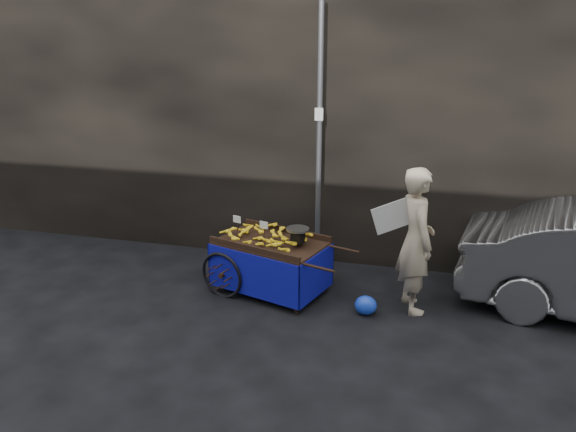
# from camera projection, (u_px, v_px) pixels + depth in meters

# --- Properties ---
(ground) EXTENTS (80.00, 80.00, 0.00)m
(ground) POSITION_uv_depth(u_px,v_px,m) (276.00, 303.00, 7.68)
(ground) COLOR black
(ground) RESTS_ON ground
(building_wall) EXTENTS (13.50, 2.00, 5.00)m
(building_wall) POSITION_uv_depth(u_px,v_px,m) (341.00, 96.00, 9.17)
(building_wall) COLOR black
(building_wall) RESTS_ON ground
(street_pole) EXTENTS (0.12, 0.10, 4.00)m
(street_pole) POSITION_uv_depth(u_px,v_px,m) (319.00, 141.00, 8.15)
(street_pole) COLOR slate
(street_pole) RESTS_ON ground
(banana_cart) EXTENTS (2.19, 1.45, 1.10)m
(banana_cart) POSITION_uv_depth(u_px,v_px,m) (268.00, 246.00, 7.83)
(banana_cart) COLOR black
(banana_cart) RESTS_ON ground
(vendor) EXTENTS (0.93, 0.83, 1.94)m
(vendor) POSITION_uv_depth(u_px,v_px,m) (416.00, 240.00, 7.23)
(vendor) COLOR tan
(vendor) RESTS_ON ground
(plastic_bag) EXTENTS (0.29, 0.23, 0.26)m
(plastic_bag) POSITION_uv_depth(u_px,v_px,m) (366.00, 305.00, 7.33)
(plastic_bag) COLOR blue
(plastic_bag) RESTS_ON ground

